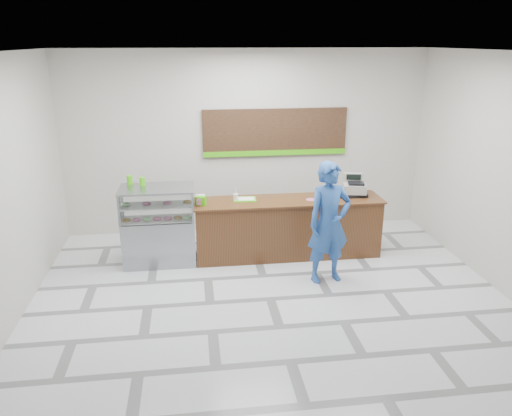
{
  "coord_description": "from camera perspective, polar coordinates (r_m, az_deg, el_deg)",
  "views": [
    {
      "loc": [
        -1.07,
        -6.47,
        3.64
      ],
      "look_at": [
        -0.1,
        0.9,
        1.13
      ],
      "focal_mm": 35.0,
      "sensor_mm": 36.0,
      "label": 1
    }
  ],
  "objects": [
    {
      "name": "floor",
      "position": [
        7.5,
        1.66,
        -10.35
      ],
      "size": [
        7.0,
        7.0,
        0.0
      ],
      "primitive_type": "plane",
      "color": "silver",
      "rests_on": "ground"
    },
    {
      "name": "back_wall",
      "position": [
        9.72,
        -1.07,
        7.47
      ],
      "size": [
        7.0,
        0.0,
        7.0
      ],
      "primitive_type": "plane",
      "rotation": [
        1.57,
        0.0,
        0.0
      ],
      "color": "beige",
      "rests_on": "floor"
    },
    {
      "name": "ceiling",
      "position": [
        6.56,
        1.96,
        17.44
      ],
      "size": [
        7.0,
        7.0,
        0.0
      ],
      "primitive_type": "plane",
      "rotation": [
        3.14,
        0.0,
        0.0
      ],
      "color": "silver",
      "rests_on": "back_wall"
    },
    {
      "name": "sales_counter",
      "position": [
        8.76,
        3.64,
        -2.24
      ],
      "size": [
        3.26,
        0.76,
        1.03
      ],
      "color": "#5C2F19",
      "rests_on": "floor"
    },
    {
      "name": "display_case",
      "position": [
        8.57,
        -11.06,
        -1.91
      ],
      "size": [
        1.22,
        0.72,
        1.33
      ],
      "color": "gray",
      "rests_on": "floor"
    },
    {
      "name": "menu_board",
      "position": [
        9.72,
        2.21,
        8.56
      ],
      "size": [
        2.8,
        0.06,
        0.9
      ],
      "color": "black",
      "rests_on": "back_wall"
    },
    {
      "name": "cash_register",
      "position": [
        8.97,
        11.14,
        2.34
      ],
      "size": [
        0.47,
        0.48,
        0.37
      ],
      "rotation": [
        0.0,
        0.0,
        -0.21
      ],
      "color": "black",
      "rests_on": "sales_counter"
    },
    {
      "name": "card_terminal",
      "position": [
        8.82,
        9.72,
        1.33
      ],
      "size": [
        0.12,
        0.18,
        0.04
      ],
      "primitive_type": "cube",
      "rotation": [
        0.0,
        0.0,
        0.29
      ],
      "color": "black",
      "rests_on": "sales_counter"
    },
    {
      "name": "serving_tray",
      "position": [
        8.56,
        -1.27,
        1.01
      ],
      "size": [
        0.4,
        0.3,
        0.02
      ],
      "rotation": [
        0.0,
        0.0,
        -0.08
      ],
      "color": "#5CD31E",
      "rests_on": "sales_counter"
    },
    {
      "name": "napkin_box",
      "position": [
        8.46,
        -6.36,
        1.03
      ],
      "size": [
        0.15,
        0.15,
        0.13
      ],
      "primitive_type": "cube",
      "rotation": [
        0.0,
        0.0,
        0.05
      ],
      "color": "white",
      "rests_on": "sales_counter"
    },
    {
      "name": "straw_cup",
      "position": [
        8.51,
        -2.35,
        1.23
      ],
      "size": [
        0.08,
        0.08,
        0.12
      ],
      "primitive_type": "cylinder",
      "color": "silver",
      "rests_on": "sales_counter"
    },
    {
      "name": "promo_box",
      "position": [
        8.32,
        -6.33,
        0.84
      ],
      "size": [
        0.2,
        0.16,
        0.15
      ],
      "primitive_type": "cube",
      "rotation": [
        0.0,
        0.0,
        -0.31
      ],
      "color": "#44C00D",
      "rests_on": "sales_counter"
    },
    {
      "name": "donut_decal",
      "position": [
        8.62,
        6.29,
        0.97
      ],
      "size": [
        0.17,
        0.17,
        0.0
      ],
      "primitive_type": "cylinder",
      "color": "#D55E95",
      "rests_on": "sales_counter"
    },
    {
      "name": "green_cup_left",
      "position": [
        8.65,
        -14.24,
        3.14
      ],
      "size": [
        0.1,
        0.1,
        0.15
      ],
      "primitive_type": "cylinder",
      "color": "#44C00D",
      "rests_on": "display_case"
    },
    {
      "name": "green_cup_right",
      "position": [
        8.51,
        -12.86,
        2.97
      ],
      "size": [
        0.09,
        0.09,
        0.15
      ],
      "primitive_type": "cylinder",
      "color": "#44C00D",
      "rests_on": "display_case"
    },
    {
      "name": "customer",
      "position": [
        7.77,
        8.34,
        -1.68
      ],
      "size": [
        0.78,
        0.59,
        1.93
      ],
      "primitive_type": "imported",
      "rotation": [
        0.0,
        0.0,
        0.2
      ],
      "color": "#26519C",
      "rests_on": "floor"
    }
  ]
}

